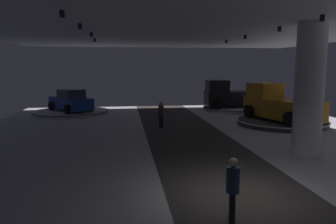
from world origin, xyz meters
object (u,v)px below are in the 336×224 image
pickup_truck_far_right (279,105)px  display_car_deep_left (71,101)px  display_platform_deep_left (71,112)px  column_right (309,90)px  display_platform_far_right (282,122)px  visitor_walking_far (161,113)px  visitor_walking_near (233,186)px  display_platform_deep_right (236,108)px  pickup_truck_deep_right (233,96)px

pickup_truck_far_right → display_car_deep_left: bearing=154.6°
display_platform_deep_left → pickup_truck_far_right: bearing=-25.5°
column_right → display_platform_far_right: (2.40, 6.91, -2.58)m
display_platform_deep_left → display_platform_far_right: 15.90m
column_right → display_car_deep_left: (-11.83, 13.94, -1.75)m
display_platform_far_right → visitor_walking_far: (-7.80, 0.04, 0.73)m
visitor_walking_near → pickup_truck_far_right: bearing=59.8°
display_platform_far_right → pickup_truck_far_right: size_ratio=1.00×
visitor_walking_near → display_platform_far_right: bearing=58.8°
display_car_deep_left → visitor_walking_far: size_ratio=2.81×
display_platform_deep_right → column_right: bearing=-97.7°
display_platform_deep_right → display_platform_far_right: size_ratio=1.00×
display_platform_deep_right → pickup_truck_deep_right: pickup_truck_deep_right is taller
display_car_deep_left → visitor_walking_far: 9.49m
display_platform_deep_right → visitor_walking_near: 20.97m
display_platform_deep_right → visitor_walking_near: size_ratio=3.57×
display_platform_deep_left → display_platform_deep_right: 13.78m
column_right → display_platform_deep_left: (-11.84, 13.96, -2.62)m
display_platform_deep_right → visitor_walking_far: visitor_walking_far is taller
display_platform_deep_right → display_platform_deep_left: bearing=-178.9°
column_right → visitor_walking_far: 8.99m
display_platform_far_right → pickup_truck_far_right: 1.12m
display_platform_deep_left → visitor_walking_near: 20.61m
display_platform_far_right → visitor_walking_near: visitor_walking_near is taller
display_platform_deep_left → visitor_walking_far: size_ratio=3.71×
pickup_truck_deep_right → display_platform_deep_left: bearing=-178.8°
column_right → pickup_truck_far_right: bearing=72.2°
display_car_deep_left → visitor_walking_near: 20.57m
display_platform_deep_left → pickup_truck_deep_right: bearing=1.2°
display_car_deep_left → pickup_truck_far_right: size_ratio=0.79×
pickup_truck_deep_right → display_car_deep_left: bearing=-178.7°
display_platform_deep_right → visitor_walking_near: (-7.04, -19.74, 0.75)m
column_right → display_platform_deep_right: bearing=82.3°
display_car_deep_left → pickup_truck_far_right: 15.66m
column_right → display_car_deep_left: 18.36m
display_platform_far_right → display_platform_deep_left: bearing=153.7°
display_platform_far_right → column_right: bearing=-109.2°
display_platform_deep_right → display_platform_far_right: 7.34m
display_platform_deep_right → visitor_walking_far: bearing=-135.2°
column_right → visitor_walking_far: bearing=127.9°
visitor_walking_far → pickup_truck_deep_right: bearing=46.1°
display_car_deep_left → visitor_walking_near: bearing=-70.9°
display_platform_far_right → visitor_walking_near: (-7.51, -12.41, 0.73)m
display_car_deep_left → display_platform_far_right: bearing=-26.3°
pickup_truck_deep_right → display_platform_deep_right: bearing=-2.6°
pickup_truck_deep_right → visitor_walking_far: size_ratio=3.39×
display_platform_deep_left → visitor_walking_far: (6.44, -7.01, 0.77)m
column_right → display_platform_far_right: size_ratio=0.97×
column_right → visitor_walking_far: (-5.40, 6.95, -1.84)m
column_right → display_platform_deep_right: (1.93, 14.23, -2.59)m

